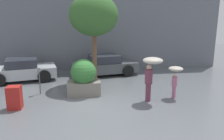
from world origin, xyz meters
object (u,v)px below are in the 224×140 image
Objects in this scene: person_child at (175,74)px; newspaper_box at (15,98)px; planter_box at (84,77)px; parked_car_far at (22,70)px; parked_car_near at (104,65)px; street_tree at (94,16)px; parking_meter at (39,75)px; person_adult at (151,69)px.

newspaper_box is (-6.56, -0.35, -0.61)m from person_child.
planter_box reaches higher than newspaper_box.
parked_car_near is at bearing -93.97° from parked_car_far.
planter_box reaches higher than parked_car_far.
street_tree is 3.74× the size of parking_meter.
parked_car_near is at bearing 44.41° from parking_meter.
person_adult is at bearing -136.09° from parked_car_far.
person_child is (3.92, -0.95, 0.26)m from planter_box.
person_child is 6.60m from newspaper_box.
planter_box is 1.32× the size of parking_meter.
person_child is 4.88m from street_tree.
person_adult is at bearing -18.40° from parking_meter.
person_adult is at bearing 0.83° from newspaper_box.
parked_car_near is 0.90× the size of street_tree.
street_tree reaches higher than planter_box.
street_tree reaches higher than parked_car_near.
parked_car_near is 4.63× the size of newspaper_box.
parked_car_far is (-6.13, 4.18, -0.82)m from person_adult.
planter_box is at bearing -142.79° from parked_car_far.
person_adult is 0.45× the size of parked_car_near.
planter_box is 1.82× the size of newspaper_box.
parked_car_near is 4.66m from parking_meter.
planter_box is 3.06m from person_adult.
parking_meter is (-4.73, 1.57, -0.51)m from person_adult.
person_child is at bearing -12.38° from parking_meter.
parking_meter reaches higher than newspaper_box.
street_tree reaches higher than newspaper_box.
planter_box is at bearing 26.34° from newspaper_box.
street_tree is at bearing -120.02° from parked_car_far.
person_child is 1.12× the size of parking_meter.
person_adult is at bearing 140.66° from person_child.
street_tree reaches higher than parked_car_far.
person_adult is 0.48× the size of parked_car_far.
parked_car_near and parked_car_far have the same top height.
parked_car_far is (-7.31, 3.90, -0.48)m from person_child.
newspaper_box is (-0.64, -1.65, -0.44)m from parking_meter.
parked_car_near is at bearing 69.68° from street_tree.
person_child is 0.30× the size of street_tree.
parking_meter is at bearing -178.75° from person_adult.
parking_meter is at bearing 123.62° from parked_car_near.
street_tree reaches higher than person_adult.
newspaper_box is (0.76, -4.26, -0.13)m from parked_car_far.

